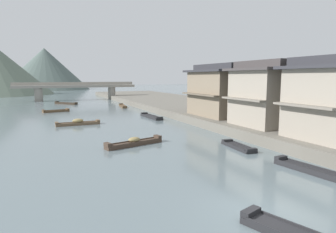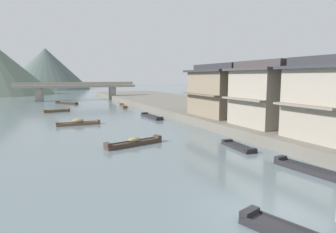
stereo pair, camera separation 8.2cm
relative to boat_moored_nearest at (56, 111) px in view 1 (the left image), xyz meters
name	(u,v)px [view 1 (the left image)]	position (x,y,z in m)	size (l,w,h in m)	color
ground_plane	(265,214)	(5.97, -41.15, -0.15)	(400.00, 400.00, 0.00)	slate
riverbank_right	(215,110)	(22.80, -11.15, 0.31)	(18.00, 110.00, 0.93)	#6B665B
boat_moored_nearest	(56,111)	(0.00, 0.00, 0.00)	(4.16, 1.92, 0.44)	brown
boat_moored_second	(151,117)	(11.60, -12.55, 0.00)	(1.27, 5.73, 0.45)	#232326
boat_moored_third	(123,106)	(11.90, 3.56, -0.01)	(1.55, 5.73, 0.42)	brown
boat_moored_far	(134,143)	(4.64, -27.37, 0.09)	(5.13, 2.14, 0.69)	#423328
boat_midriver_drifting	(238,147)	(11.85, -31.53, -0.02)	(1.25, 3.75, 0.36)	#232326
boat_midriver_upstream	(313,170)	(12.12, -38.19, 0.01)	(1.46, 4.91, 0.47)	#232326
boat_upstream_distant	(66,103)	(2.61, 13.65, 0.01)	(4.23, 4.81, 0.48)	#33281E
boat_crossing_west	(78,123)	(1.68, -14.82, 0.10)	(5.00, 1.11, 0.74)	brown
house_waterfront_nearest	(330,99)	(17.39, -34.88, 3.79)	(5.76, 5.97, 6.14)	gray
house_waterfront_second	(265,94)	(17.35, -28.04, 3.79)	(5.67, 6.40, 6.14)	gray
house_waterfront_tall	(221,91)	(17.81, -20.10, 3.77)	(6.60, 8.29, 6.14)	#7F705B
stone_bridge	(77,88)	(5.97, 23.84, 2.69)	(28.18, 2.40, 4.32)	gray
hill_far_west	(45,69)	(0.49, 93.63, 8.98)	(38.12, 38.12, 18.25)	#4C5B56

